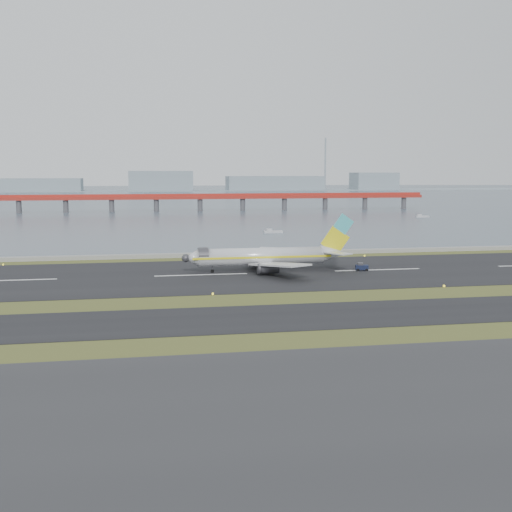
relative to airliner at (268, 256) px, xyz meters
name	(u,v)px	position (x,y,z in m)	size (l,w,h in m)	color
ground	(218,303)	(-15.20, -32.51, -3.46)	(1000.00, 1000.00, 0.00)	#2E4117
apron_strip	(293,432)	(-15.20, -87.51, -3.41)	(1000.00, 50.00, 0.10)	#2A2A2C
taxiway_strip	(227,319)	(-15.20, -44.51, -3.41)	(1000.00, 18.00, 0.10)	black
runway_strip	(201,275)	(-15.20, -2.51, -3.41)	(1000.00, 45.00, 0.10)	black
seawall	(190,255)	(-15.20, 27.49, -2.96)	(1000.00, 2.50, 1.00)	gray
bay_water	(155,196)	(-15.20, 427.49, -3.46)	(1400.00, 800.00, 1.30)	#41505D
red_pier	(200,198)	(4.80, 217.49, 3.82)	(260.00, 5.00, 10.20)	#A7251C
far_shoreline	(164,185)	(-1.58, 587.49, 2.61)	(1400.00, 80.00, 60.50)	gray
airliner	(268,256)	(0.00, 0.00, 0.00)	(38.52, 32.89, 12.80)	silver
pushback_tug	(362,267)	(20.95, -2.67, -2.58)	(3.08, 2.15, 1.81)	#121832
workboat_near	(272,232)	(18.96, 86.99, -2.94)	(6.77, 2.24, 1.64)	#BBBBBF
workboat_far	(422,216)	(105.70, 150.80, -2.97)	(6.56, 2.70, 1.55)	#BBBBBF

